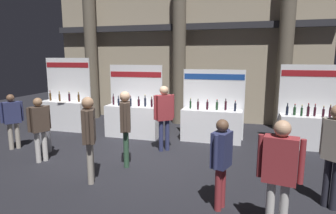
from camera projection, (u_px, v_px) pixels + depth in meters
ground_plane at (140, 159)px, 7.34m from camera, size 24.00×24.00×0.00m
hall_colonnade at (182, 38)px, 11.34m from camera, size 11.10×1.09×6.88m
exhibitor_booth_0 at (65, 112)px, 10.28m from camera, size 1.79×0.71×2.59m
exhibitor_booth_1 at (133, 118)px, 9.36m from camera, size 1.85×0.66×2.36m
exhibitor_booth_2 at (212, 122)px, 8.88m from camera, size 1.95×0.66×2.23m
exhibitor_booth_3 at (310, 128)px, 8.15m from camera, size 1.74×0.66×2.41m
trash_bin at (44, 141)px, 7.87m from camera, size 0.38×0.38×0.63m
visitor_0 at (164, 112)px, 7.81m from camera, size 0.50×0.45×1.84m
visitor_1 at (221, 157)px, 4.79m from camera, size 0.36×0.51×1.60m
visitor_2 at (280, 168)px, 4.01m from camera, size 0.62×0.31×1.76m
visitor_3 at (89, 131)px, 5.81m from camera, size 0.40×0.55×1.83m
visitor_4 at (12, 116)px, 8.00m from camera, size 0.46×0.50×1.59m
visitor_5 at (125, 122)px, 6.68m from camera, size 0.35×0.49×1.83m
visitor_6 at (335, 148)px, 4.78m from camera, size 0.40×0.39×1.84m
visitor_7 at (39, 124)px, 7.00m from camera, size 0.41×0.52×1.64m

